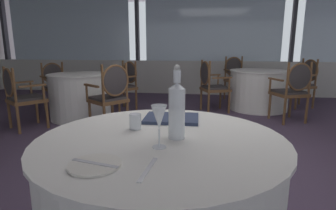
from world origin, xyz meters
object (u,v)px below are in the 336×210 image
Objects in this scene: menu_book at (172,118)px; dining_chair_1_3 at (56,82)px; dining_chair_1_0 at (20,94)px; dining_chair_2_2 at (236,75)px; dining_chair_2_3 at (211,83)px; dining_chair_1_1 at (111,92)px; side_plate at (96,165)px; water_tumbler at (136,122)px; water_bottle at (177,109)px; wine_glass at (160,118)px; dining_chair_2_1 at (304,79)px; dining_chair_2_0 at (293,87)px; dining_chair_1_2 at (125,82)px.

menu_book is 4.20m from dining_chair_1_3.
menu_book is at bearing -91.18° from dining_chair_1_0.
dining_chair_1_3 is at bearing -88.01° from dining_chair_2_2.
dining_chair_1_1 is at bearing -158.28° from dining_chair_2_3.
dining_chair_1_1 reaches higher than menu_book.
water_tumbler reaches higher than side_plate.
side_plate is 0.48m from water_bottle.
wine_glass is at bearing -91.08° from menu_book.
dining_chair_2_1 is 1.01× the size of dining_chair_2_3.
side_plate is at bearing -108.04° from menu_book.
dining_chair_1_1 is at bearing 117.05° from menu_book.
dining_chair_1_0 is 4.17m from dining_chair_2_0.
side_plate is 0.21× the size of dining_chair_2_2.
dining_chair_1_0 is 0.94× the size of dining_chair_2_2.
water_bottle reaches higher than dining_chair_2_1.
water_bottle reaches higher than dining_chair_1_0.
water_tumbler is at bearing -32.85° from dining_chair_2_2.
menu_book is 4.69m from dining_chair_2_1.
dining_chair_2_0 is at bearing -127.73° from dining_chair_1_1.
dining_chair_2_1 is at bearing 60.98° from menu_book.
menu_book is at bearing 130.26° from dining_chair_2_0.
dining_chair_1_2 is at bearing 109.98° from wine_glass.
side_plate is 4.19m from dining_chair_2_3.
water_tumbler is 0.09× the size of dining_chair_2_3.
dining_chair_2_3 is (0.23, 3.93, -0.34)m from wine_glass.
dining_chair_2_1 is at bearing 62.83° from water_tumbler.
wine_glass is 3.72m from dining_chair_2_0.
water_tumbler is at bearing -17.55° from dining_chair_1_3.
wine_glass is at bearing -97.44° from dining_chair_1_0.
dining_chair_1_2 is 0.97× the size of dining_chair_2_3.
menu_book is at bearing -31.35° from dining_chair_2_2.
menu_book is at bearing 52.24° from water_tumbler.
dining_chair_2_1 is 1.41m from dining_chair_2_2.
dining_chair_2_1 is at bearing 64.95° from side_plate.
dining_chair_2_0 reaches higher than side_plate.
menu_book is at bearing 41.66° from dining_chair_2_1.
dining_chair_1_1 reaches higher than water_tumbler.
dining_chair_1_0 reaches higher than menu_book.
menu_book is at bearing 58.17° from dining_chair_1_2.
dining_chair_2_0 is at bearing 115.92° from dining_chair_1_2.
water_bottle is at bearing -114.35° from dining_chair_2_3.
water_bottle is at bearing -80.18° from menu_book.
water_tumbler is at bearing 149.47° from dining_chair_1_1.
dining_chair_1_2 is (-1.42, 3.89, -0.36)m from wine_glass.
dining_chair_2_1 is (2.10, 4.20, -0.21)m from menu_book.
menu_book is at bearing 102.30° from water_bottle.
dining_chair_2_1 is (4.60, 2.31, 0.02)m from dining_chair_1_0.
dining_chair_1_3 is at bearing -10.11° from dining_chair_2_1.
water_tumbler is (-0.18, 0.26, -0.09)m from wine_glass.
dining_chair_1_0 is (-2.33, 2.11, -0.26)m from water_tumbler.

